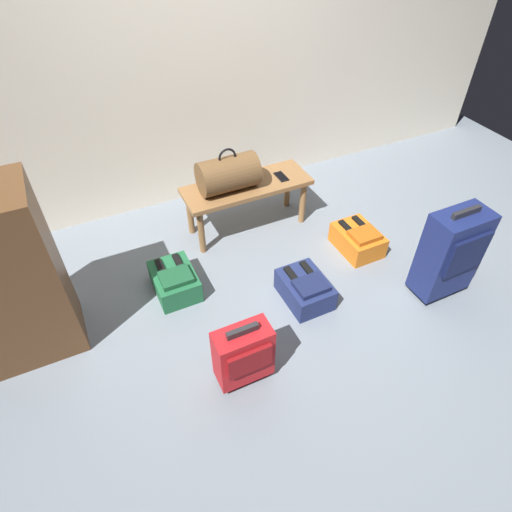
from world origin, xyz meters
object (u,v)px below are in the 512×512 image
Objects in this scene: cell_phone at (281,176)px; backpack_navy at (305,289)px; bench at (247,191)px; side_cabinet at (6,279)px; backpack_green at (175,281)px; suitcase_upright_navy at (451,253)px; duffel_bag_brown at (228,174)px; backpack_orange at (358,240)px; suitcase_small_red at (244,354)px.

cell_phone is 0.38× the size of backpack_navy.
side_cabinet reaches higher than bench.
side_cabinet is (-0.92, -0.04, 0.46)m from backpack_green.
side_cabinet reaches higher than suitcase_upright_navy.
bench is 0.92m from backpack_green.
bench is 2.63× the size of backpack_navy.
backpack_navy is (0.02, -0.90, -0.26)m from bench.
duffel_bag_brown reaches higher than cell_phone.
backpack_orange is at bearing -43.60° from bench.
cell_phone reaches higher than bench.
backpack_navy and backpack_green have the same top height.
backpack_navy is (0.17, -0.90, -0.45)m from duffel_bag_brown.
suitcase_upright_navy is 1.86× the size of backpack_navy.
bench is 2.27× the size of duffel_bag_brown.
cell_phone is 1.56m from suitcase_small_red.
duffel_bag_brown is 0.40× the size of side_cabinet.
bench reaches higher than backpack_navy.
suitcase_small_red reaches higher than backpack_navy.
cell_phone is at bearing 73.13° from backpack_navy.
cell_phone is 0.38× the size of backpack_green.
backpack_navy and backpack_orange have the same top height.
suitcase_upright_navy is 2.69m from side_cabinet.
suitcase_upright_navy is at bearing -25.63° from backpack_green.
backpack_green is (-0.78, 0.46, 0.00)m from backpack_navy.
duffel_bag_brown reaches higher than backpack_orange.
backpack_orange is (-0.25, 0.61, -0.27)m from suitcase_upright_navy.
side_cabinet is at bearing -164.04° from bench.
duffel_bag_brown is 1.16× the size of backpack_green.
suitcase_small_red is at bearing -115.42° from bench.
cell_phone is (0.29, -0.03, 0.07)m from bench.
duffel_bag_brown is 0.62× the size of suitcase_upright_navy.
backpack_navy is (-0.88, 0.34, -0.27)m from suitcase_upright_navy.
bench is 0.91× the size of side_cabinet.
backpack_orange is 0.35× the size of side_cabinet.
duffel_bag_brown is 1.11m from backpack_orange.
suitcase_upright_navy is at bearing -16.37° from side_cabinet.
duffel_bag_brown is 1.63m from suitcase_upright_navy.
side_cabinet is (-1.53, -0.48, 0.00)m from duffel_bag_brown.
backpack_green is (-0.76, -0.44, -0.26)m from bench.
cell_phone reaches higher than backpack_navy.
suitcase_small_red is at bearing -37.25° from side_cabinet.
duffel_bag_brown reaches higher than backpack_green.
suitcase_upright_navy reaches higher than bench.
cell_phone reaches higher than backpack_green.
suitcase_small_red is 0.76m from backpack_navy.
suitcase_small_red is 0.42× the size of side_cabinet.
suitcase_upright_navy is 1.86× the size of backpack_orange.
bench is 1.43m from suitcase_small_red.
cell_phone is at bearing 21.64° from backpack_green.
side_cabinet is at bearing -162.56° from duffel_bag_brown.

